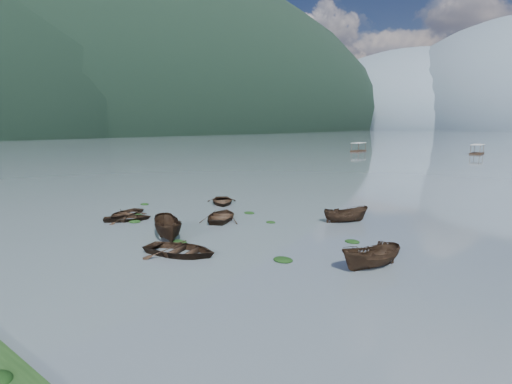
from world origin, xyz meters
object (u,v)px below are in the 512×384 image
Objects in this scene: rowboat_3 at (222,219)px; pontoon_left at (358,152)px; pontoon_centre at (477,154)px; rowboat_0 at (125,216)px.

rowboat_3 is 96.24m from pontoon_left.
pontoon_left is 32.32m from pontoon_centre.
pontoon_left is at bearing 84.51° from rowboat_0.
pontoon_left is (-29.41, 91.63, 0.00)m from rowboat_3.
pontoon_left is 1.00× the size of pontoon_centre.
pontoon_centre is at bearing 66.92° from rowboat_0.
rowboat_0 is 8.81m from rowboat_3.
rowboat_0 is at bearing -81.66° from pontoon_left.
pontoon_centre is (30.71, 10.07, 0.00)m from pontoon_left.
rowboat_3 is (7.61, 4.43, 0.00)m from rowboat_0.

